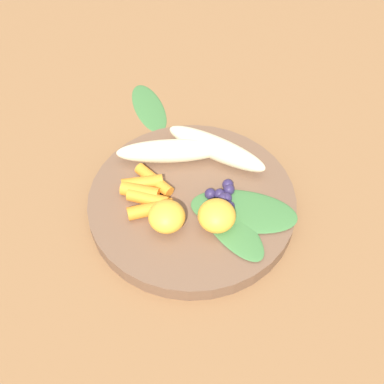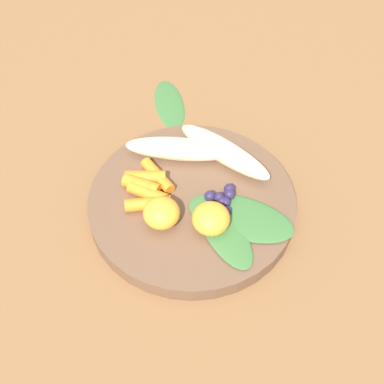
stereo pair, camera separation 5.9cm
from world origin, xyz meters
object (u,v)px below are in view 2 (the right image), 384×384
at_px(bowl, 192,202).
at_px(banana_peeled_left, 179,149).
at_px(banana_peeled_right, 224,151).
at_px(kale_leaf_stray, 169,103).
at_px(orange_segment_near, 211,218).

distance_m(bowl, banana_peeled_left, 0.07).
bearing_deg(banana_peeled_right, kale_leaf_stray, -20.16).
bearing_deg(bowl, banana_peeled_right, 157.38).
bearing_deg(banana_peeled_left, bowl, 109.49).
bearing_deg(orange_segment_near, kale_leaf_stray, -155.98).
height_order(bowl, banana_peeled_right, banana_peeled_right).
bearing_deg(banana_peeled_left, orange_segment_near, 114.72).
distance_m(banana_peeled_left, banana_peeled_right, 0.06).
relative_size(bowl, kale_leaf_stray, 2.27).
height_order(banana_peeled_right, kale_leaf_stray, banana_peeled_right).
xyz_separation_m(banana_peeled_left, orange_segment_near, (0.10, 0.06, 0.00)).
xyz_separation_m(bowl, orange_segment_near, (0.04, 0.03, 0.03)).
distance_m(banana_peeled_left, kale_leaf_stray, 0.14).
xyz_separation_m(banana_peeled_left, kale_leaf_stray, (-0.12, -0.04, -0.03)).
distance_m(bowl, kale_leaf_stray, 0.20).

